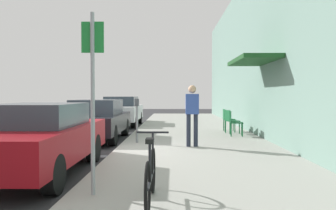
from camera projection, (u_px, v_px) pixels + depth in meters
ground_plane at (115, 154)px, 9.24m from camera, size 60.00×60.00×0.00m
sidewalk_slab at (195, 142)px, 11.20m from camera, size 4.50×32.00×0.12m
building_facade at (272, 43)px, 11.07m from camera, size 1.40×32.00×6.39m
parked_car_0 at (37, 138)px, 6.82m from camera, size 1.80×4.40×1.38m
parked_car_1 at (97, 119)px, 12.08m from camera, size 1.80×4.40×1.39m
parked_car_2 at (121, 111)px, 17.79m from camera, size 1.80×4.40×1.47m
parking_meter at (137, 117)px, 10.53m from camera, size 0.12×0.10×1.32m
street_sign at (93, 89)px, 5.00m from camera, size 0.32×0.06×2.60m
bicycle_0 at (151, 176)px, 4.60m from camera, size 0.46×1.71×0.90m
cafe_chair_0 at (234, 122)px, 12.25m from camera, size 0.49×0.49×0.87m
cafe_chair_1 at (230, 120)px, 13.07m from camera, size 0.54×0.54×0.87m
cafe_chair_2 at (227, 118)px, 13.87m from camera, size 0.44×0.44×0.87m
pedestrian_standing at (192, 111)px, 9.71m from camera, size 0.36×0.22×1.70m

